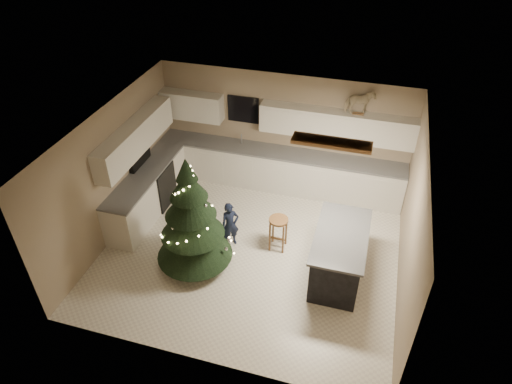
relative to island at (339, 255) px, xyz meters
The scene contains 8 objects.
ground_plane 1.75m from the island, behind, with size 5.50×5.50×0.00m, color silver.
room_shell 2.09m from the island, behind, with size 5.52×5.02×2.61m.
cabinetry 3.17m from the island, 144.91° to the left, with size 5.50×3.20×2.00m.
island is the anchor object (origin of this frame).
bar_stool 1.26m from the island, 161.61° to the left, with size 0.37×0.37×0.70m.
christmas_tree 2.65m from the island, behind, with size 1.44×1.39×2.29m.
toddler 2.12m from the island, behind, with size 0.35×0.23×0.95m, color black.
rocking_horse 3.06m from the island, 92.80° to the left, with size 0.62×0.46×0.50m.
Camera 1 is at (1.88, -6.15, 6.14)m, focal length 32.00 mm.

